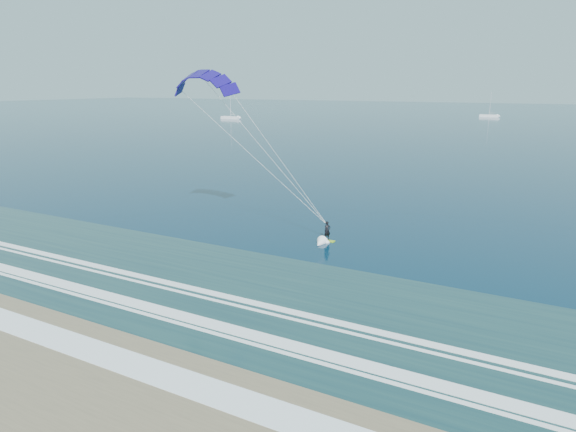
# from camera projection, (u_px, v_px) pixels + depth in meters

# --- Properties ---
(ground) EXTENTS (900.00, 900.00, 0.00)m
(ground) POSITION_uv_depth(u_px,v_px,m) (67.00, 337.00, 30.63)
(ground) COLOR #072A3E
(ground) RESTS_ON ground
(kitesurfer_rig) EXTENTS (17.84, 5.28, 17.14)m
(kitesurfer_rig) POSITION_uv_depth(u_px,v_px,m) (260.00, 146.00, 48.85)
(kitesurfer_rig) COLOR #8DBE16
(kitesurfer_rig) RESTS_ON ground
(sailboat_0) EXTENTS (9.36, 2.40, 12.64)m
(sailboat_0) POSITION_uv_depth(u_px,v_px,m) (231.00, 117.00, 227.75)
(sailboat_0) COLOR white
(sailboat_0) RESTS_ON ground
(sailboat_1) EXTENTS (8.47, 2.40, 11.46)m
(sailboat_1) POSITION_uv_depth(u_px,v_px,m) (489.00, 116.00, 240.36)
(sailboat_1) COLOR white
(sailboat_1) RESTS_ON ground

